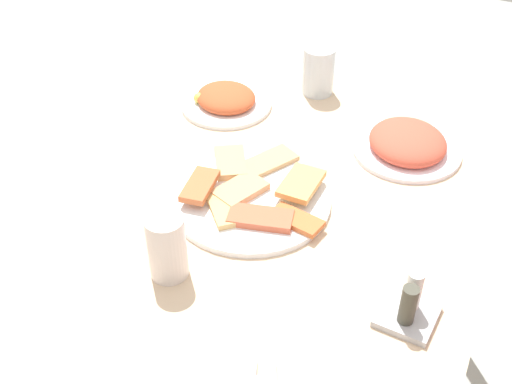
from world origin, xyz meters
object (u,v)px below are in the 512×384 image
dining_table (259,235)px  pide_platter (252,196)px  salad_plate_rice (226,100)px  soda_can (167,247)px  salad_plate_greens (407,144)px  condiment_caddy (409,306)px  drinking_glass (319,71)px

dining_table → pide_platter: 0.09m
salad_plate_rice → soda_can: (0.53, 0.16, 0.04)m
salad_plate_greens → condiment_caddy: bearing=15.0°
salad_plate_greens → soda_can: bearing=-27.8°
drinking_glass → salad_plate_rice: bearing=-48.8°
salad_plate_greens → drinking_glass: size_ratio=2.03×
dining_table → drinking_glass: drinking_glass is taller
pide_platter → soda_can: soda_can is taller
dining_table → soda_can: 0.27m
salad_plate_greens → drinking_glass: bearing=-120.5°
pide_platter → condiment_caddy: size_ratio=3.46×
salad_plate_rice → condiment_caddy: bearing=50.7°
soda_can → drinking_glass: soda_can is taller
salad_plate_rice → condiment_caddy: condiment_caddy is taller
condiment_caddy → soda_can: bearing=-79.6°
dining_table → drinking_glass: 0.47m
salad_plate_rice → drinking_glass: drinking_glass is taller
soda_can → pide_platter: bearing=169.2°
pide_platter → salad_plate_rice: (-0.29, -0.20, 0.00)m
salad_plate_greens → salad_plate_rice: size_ratio=1.10×
drinking_glass → condiment_caddy: drinking_glass is taller
soda_can → condiment_caddy: bearing=100.4°
salad_plate_rice → condiment_caddy: 0.72m
pide_platter → drinking_glass: drinking_glass is taller
salad_plate_greens → salad_plate_rice: (-0.00, -0.43, -0.00)m
salad_plate_rice → drinking_glass: (-0.15, 0.17, 0.04)m
salad_plate_greens → condiment_caddy: size_ratio=2.45×
salad_plate_rice → condiment_caddy: (0.45, 0.55, 0.01)m
pide_platter → drinking_glass: size_ratio=2.87×
pide_platter → drinking_glass: bearing=-175.9°
dining_table → soda_can: (0.23, -0.06, 0.14)m
drinking_glass → condiment_caddy: (0.60, 0.38, -0.03)m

